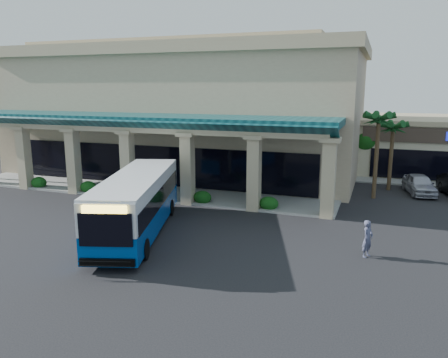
% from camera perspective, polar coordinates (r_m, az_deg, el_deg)
% --- Properties ---
extents(ground, '(110.00, 110.00, 0.00)m').
position_cam_1_polar(ground, '(23.29, -3.28, -7.07)').
color(ground, black).
extents(main_building, '(30.80, 14.80, 11.35)m').
position_cam_1_polar(main_building, '(39.95, -4.95, 9.13)').
color(main_building, tan).
rests_on(main_building, ground).
extents(arcade, '(30.00, 6.20, 5.70)m').
position_cam_1_polar(arcade, '(32.14, -11.75, 3.20)').
color(arcade, '#0A373D').
rests_on(arcade, ground).
extents(palm_0, '(2.40, 2.40, 6.60)m').
position_cam_1_polar(palm_0, '(31.53, 19.32, 3.45)').
color(palm_0, '#0F3A16').
rests_on(palm_0, ground).
extents(palm_1, '(2.40, 2.40, 5.80)m').
position_cam_1_polar(palm_1, '(34.56, 21.02, 3.34)').
color(palm_1, '#0F3A16').
rests_on(palm_1, ground).
extents(broadleaf_tree, '(2.60, 2.60, 4.81)m').
position_cam_1_polar(broadleaf_tree, '(39.59, 17.98, 3.82)').
color(broadleaf_tree, '#0E410F').
rests_on(broadleaf_tree, ground).
extents(transit_bus, '(5.77, 11.39, 3.11)m').
position_cam_1_polar(transit_bus, '(23.34, -11.23, -3.26)').
color(transit_bus, '#003F9A').
rests_on(transit_bus, ground).
extents(pedestrian, '(0.64, 0.74, 1.71)m').
position_cam_1_polar(pedestrian, '(20.92, 18.25, -7.42)').
color(pedestrian, '#454964').
rests_on(pedestrian, ground).
extents(car_silver, '(2.49, 4.49, 1.44)m').
position_cam_1_polar(car_silver, '(34.48, 24.17, -0.61)').
color(car_silver, '#A8A8B5').
rests_on(car_silver, ground).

